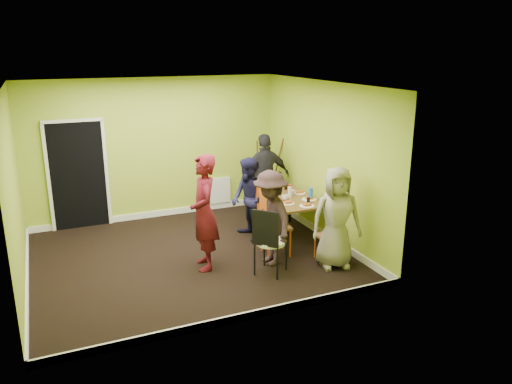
% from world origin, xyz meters
% --- Properties ---
extents(ground, '(5.00, 5.00, 0.00)m').
position_xyz_m(ground, '(0.00, 0.00, 0.00)').
color(ground, black).
rests_on(ground, ground).
extents(room_walls, '(5.04, 4.54, 2.82)m').
position_xyz_m(room_walls, '(-0.02, 0.04, 0.99)').
color(room_walls, '#9BBC30').
rests_on(room_walls, ground).
extents(dining_table, '(0.90, 1.50, 0.75)m').
position_xyz_m(dining_table, '(1.91, 0.17, 0.70)').
color(dining_table, black).
rests_on(dining_table, ground).
extents(chair_left_far, '(0.48, 0.47, 1.03)m').
position_xyz_m(chair_left_far, '(1.44, 0.28, 0.58)').
color(chair_left_far, '#E25915').
rests_on(chair_left_far, ground).
extents(chair_left_near, '(0.50, 0.50, 1.07)m').
position_xyz_m(chair_left_near, '(1.25, -0.47, 0.60)').
color(chair_left_near, '#E25915').
rests_on(chair_left_near, ground).
extents(chair_back_end, '(0.50, 0.55, 0.98)m').
position_xyz_m(chair_back_end, '(2.00, 1.09, 0.69)').
color(chair_back_end, '#E25915').
rests_on(chair_back_end, ground).
extents(chair_front_end, '(0.36, 0.37, 0.88)m').
position_xyz_m(chair_front_end, '(2.03, -1.09, 0.49)').
color(chair_front_end, '#E25915').
rests_on(chair_front_end, ground).
extents(chair_bentwood, '(0.58, 0.58, 1.06)m').
position_xyz_m(chair_bentwood, '(0.91, -1.13, 0.59)').
color(chair_bentwood, black).
rests_on(chair_bentwood, ground).
extents(easel, '(0.62, 0.59, 1.55)m').
position_xyz_m(easel, '(2.20, 1.67, 0.77)').
color(easel, brown).
rests_on(easel, ground).
extents(plate_near_left, '(0.26, 0.26, 0.01)m').
position_xyz_m(plate_near_left, '(1.67, 0.53, 0.76)').
color(plate_near_left, white).
rests_on(plate_near_left, dining_table).
extents(plate_near_right, '(0.21, 0.21, 0.01)m').
position_xyz_m(plate_near_right, '(1.72, -0.18, 0.76)').
color(plate_near_right, white).
rests_on(plate_near_right, dining_table).
extents(plate_far_back, '(0.22, 0.22, 0.01)m').
position_xyz_m(plate_far_back, '(1.92, 0.71, 0.76)').
color(plate_far_back, white).
rests_on(plate_far_back, dining_table).
extents(plate_far_front, '(0.25, 0.25, 0.01)m').
position_xyz_m(plate_far_front, '(1.95, -0.42, 0.76)').
color(plate_far_front, white).
rests_on(plate_far_front, dining_table).
extents(plate_wall_back, '(0.23, 0.23, 0.01)m').
position_xyz_m(plate_wall_back, '(2.20, 0.31, 0.76)').
color(plate_wall_back, white).
rests_on(plate_wall_back, dining_table).
extents(plate_wall_front, '(0.26, 0.26, 0.01)m').
position_xyz_m(plate_wall_front, '(2.17, -0.11, 0.76)').
color(plate_wall_front, white).
rests_on(plate_wall_front, dining_table).
extents(thermos, '(0.07, 0.07, 0.21)m').
position_xyz_m(thermos, '(1.93, 0.18, 0.85)').
color(thermos, white).
rests_on(thermos, dining_table).
extents(blue_bottle, '(0.07, 0.07, 0.21)m').
position_xyz_m(blue_bottle, '(2.20, -0.11, 0.86)').
color(blue_bottle, blue).
rests_on(blue_bottle, dining_table).
extents(orange_bottle, '(0.04, 0.04, 0.09)m').
position_xyz_m(orange_bottle, '(1.82, 0.40, 0.79)').
color(orange_bottle, '#E25915').
rests_on(orange_bottle, dining_table).
extents(glass_mid, '(0.07, 0.07, 0.10)m').
position_xyz_m(glass_mid, '(1.76, 0.47, 0.80)').
color(glass_mid, black).
rests_on(glass_mid, dining_table).
extents(glass_back, '(0.06, 0.06, 0.09)m').
position_xyz_m(glass_back, '(2.09, 0.64, 0.80)').
color(glass_back, black).
rests_on(glass_back, dining_table).
extents(glass_front, '(0.06, 0.06, 0.09)m').
position_xyz_m(glass_front, '(2.07, -0.25, 0.80)').
color(glass_front, black).
rests_on(glass_front, dining_table).
extents(cup_a, '(0.12, 0.12, 0.10)m').
position_xyz_m(cup_a, '(1.77, 0.03, 0.80)').
color(cup_a, white).
rests_on(cup_a, dining_table).
extents(cup_b, '(0.09, 0.09, 0.08)m').
position_xyz_m(cup_b, '(2.05, 0.28, 0.79)').
color(cup_b, white).
rests_on(cup_b, dining_table).
extents(person_standing, '(0.53, 0.72, 1.82)m').
position_xyz_m(person_standing, '(0.10, -0.49, 0.91)').
color(person_standing, '#520E18').
rests_on(person_standing, ground).
extents(person_left_far, '(0.60, 0.75, 1.49)m').
position_xyz_m(person_left_far, '(1.21, 0.36, 0.74)').
color(person_left_far, '#171536').
rests_on(person_left_far, ground).
extents(person_left_near, '(0.65, 1.03, 1.53)m').
position_xyz_m(person_left_near, '(1.11, -0.76, 0.77)').
color(person_left_near, black).
rests_on(person_left_near, ground).
extents(person_back_end, '(1.04, 0.49, 1.72)m').
position_xyz_m(person_back_end, '(1.96, 1.28, 0.86)').
color(person_back_end, black).
rests_on(person_back_end, ground).
extents(person_front_end, '(0.89, 0.69, 1.61)m').
position_xyz_m(person_front_end, '(2.00, -1.26, 0.81)').
color(person_front_end, gray).
rests_on(person_front_end, ground).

